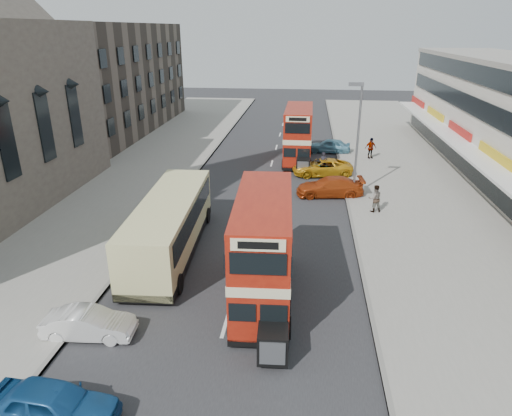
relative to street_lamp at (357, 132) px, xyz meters
The scene contains 19 objects.
ground 19.73m from the street_lamp, 109.92° to the right, with size 160.00×160.00×0.00m, color #28282B.
road_surface 8.33m from the street_lamp, 162.95° to the left, with size 12.00×90.00×0.01m, color #28282B.
pavement_right 7.50m from the street_lamp, 20.06° to the left, with size 12.00×90.00×0.15m, color gray.
pavement_left 19.22m from the street_lamp, behind, with size 12.00×90.00×0.15m, color gray.
kerb_left 13.62m from the street_lamp, behind, with size 0.20×90.00×0.16m, color gray.
kerb_right 5.13m from the street_lamp, 101.90° to the left, with size 0.20×90.00×0.16m, color gray.
brick_terrace 34.86m from the street_lamp, 144.96° to the left, with size 14.00×28.00×12.00m, color #66594C.
street_lamp is the anchor object (origin of this frame).
bus_main 15.06m from the street_lamp, 110.26° to the right, with size 2.72×8.61×4.72m.
bus_second 10.20m from the street_lamp, 115.06° to the left, with size 2.43×8.64×4.75m.
coach 14.87m from the street_lamp, 136.84° to the right, with size 3.31×10.90×2.85m.
car_left_near 24.54m from the street_lamp, 116.82° to the right, with size 1.65×4.10×1.40m, color #184D88.
car_left_front 21.45m from the street_lamp, 124.00° to the right, with size 1.26×3.61×1.19m, color white.
car_right_a 4.39m from the street_lamp, behind, with size 1.97×4.86×1.41m, color #A83A10.
car_right_b 6.75m from the street_lamp, 112.66° to the left, with size 2.28×4.95×1.37m, color gold.
car_right_c 13.16m from the street_lamp, 95.54° to the left, with size 1.65×4.10×1.40m, color #5DA0BA.
pedestrian_near 4.95m from the street_lamp, 69.27° to the right, with size 0.69×0.47×1.87m, color gray.
pedestrian_far 11.23m from the street_lamp, 76.36° to the left, with size 1.13×0.47×1.93m, color gray.
cyclist 6.73m from the street_lamp, 111.97° to the left, with size 0.88×1.97×1.97m.
Camera 1 is at (3.01, -13.36, 11.48)m, focal length 31.47 mm.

